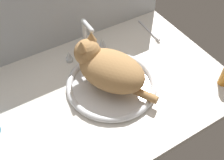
{
  "coord_description": "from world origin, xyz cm",
  "views": [
    {
      "loc": [
        -31.39,
        -59.84,
        85.42
      ],
      "look_at": [
        4.36,
        -0.31,
        7.0
      ],
      "focal_mm": 41.94,
      "sensor_mm": 36.0,
      "label": 1
    }
  ],
  "objects_px": {
    "sink_basin": "(112,85)",
    "faucet": "(86,42)",
    "cat": "(107,68)",
    "toothbrush": "(149,31)"
  },
  "relations": [
    {
      "from": "sink_basin",
      "to": "faucet",
      "type": "distance_m",
      "value": 0.23
    },
    {
      "from": "sink_basin",
      "to": "faucet",
      "type": "height_order",
      "value": "faucet"
    },
    {
      "from": "cat",
      "to": "sink_basin",
      "type": "bearing_deg",
      "value": -62.4
    },
    {
      "from": "faucet",
      "to": "toothbrush",
      "type": "xyz_separation_m",
      "value": [
        0.34,
        -0.01,
        -0.07
      ]
    },
    {
      "from": "faucet",
      "to": "sink_basin",
      "type": "bearing_deg",
      "value": -90.0
    },
    {
      "from": "cat",
      "to": "toothbrush",
      "type": "relative_size",
      "value": 1.88
    },
    {
      "from": "toothbrush",
      "to": "cat",
      "type": "bearing_deg",
      "value": -151.81
    },
    {
      "from": "faucet",
      "to": "cat",
      "type": "relative_size",
      "value": 0.58
    },
    {
      "from": "sink_basin",
      "to": "cat",
      "type": "bearing_deg",
      "value": 117.6
    },
    {
      "from": "toothbrush",
      "to": "faucet",
      "type": "bearing_deg",
      "value": 178.2
    }
  ]
}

